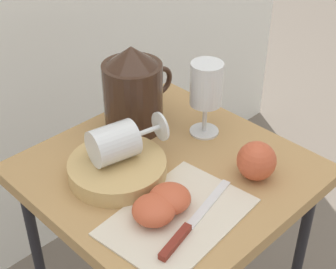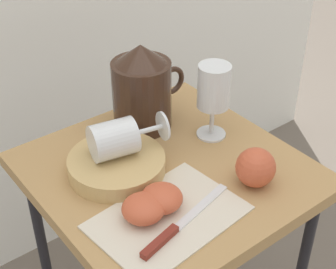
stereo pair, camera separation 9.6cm
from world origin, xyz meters
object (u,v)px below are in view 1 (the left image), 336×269
at_px(table, 168,193).
at_px(apple_whole, 256,161).
at_px(apple_half_right, 170,198).
at_px(knife, 187,228).
at_px(apple_half_left, 154,210).
at_px(wine_glass_upright, 206,88).
at_px(wine_glass_tipped_near, 116,142).
at_px(basket_tray, 117,169).
at_px(pitcher, 133,95).

bearing_deg(table, apple_whole, -54.16).
height_order(apple_half_right, knife, apple_half_right).
distance_m(apple_half_left, apple_whole, 0.23).
distance_m(wine_glass_upright, apple_half_left, 0.31).
height_order(wine_glass_tipped_near, apple_half_left, wine_glass_tipped_near).
height_order(apple_half_left, knife, apple_half_left).
relative_size(apple_half_left, apple_half_right, 1.00).
relative_size(table, apple_half_right, 8.63).
distance_m(table, wine_glass_upright, 0.23).
relative_size(wine_glass_upright, knife, 0.73).
bearing_deg(apple_half_right, wine_glass_tipped_near, 89.29).
xyz_separation_m(table, basket_tray, (-0.09, 0.05, 0.09)).
bearing_deg(table, pitcher, 71.79).
bearing_deg(apple_half_left, wine_glass_upright, 24.59).
bearing_deg(apple_half_left, apple_whole, -12.50).
bearing_deg(pitcher, apple_half_left, -125.29).
distance_m(table, basket_tray, 0.13).
height_order(apple_half_left, apple_whole, apple_whole).
height_order(wine_glass_upright, apple_whole, wine_glass_upright).
relative_size(pitcher, apple_half_right, 2.55).
xyz_separation_m(wine_glass_tipped_near, apple_half_left, (-0.04, -0.15, -0.05)).
distance_m(wine_glass_upright, apple_whole, 0.19).
relative_size(basket_tray, wine_glass_tipped_near, 1.19).
bearing_deg(table, apple_half_left, -144.01).
bearing_deg(basket_tray, table, -29.92).
height_order(wine_glass_tipped_near, apple_half_right, wine_glass_tipped_near).
distance_m(pitcher, apple_half_left, 0.31).
height_order(basket_tray, apple_whole, apple_whole).
xyz_separation_m(table, pitcher, (0.05, 0.16, 0.15)).
distance_m(basket_tray, knife, 0.20).
bearing_deg(wine_glass_tipped_near, apple_whole, -47.70).
xyz_separation_m(table, wine_glass_upright, (0.14, 0.03, 0.18)).
relative_size(pitcher, apple_whole, 2.55).
xyz_separation_m(wine_glass_upright, apple_whole, (-0.04, -0.17, -0.07)).
relative_size(basket_tray, apple_whole, 2.50).
relative_size(basket_tray, wine_glass_upright, 1.14).
distance_m(table, knife, 0.20).
relative_size(basket_tray, apple_half_right, 2.50).
distance_m(pitcher, apple_half_right, 0.29).
xyz_separation_m(table, apple_whole, (0.10, -0.14, 0.11)).
relative_size(basket_tray, knife, 0.84).
xyz_separation_m(table, knife, (-0.10, -0.15, 0.08)).
xyz_separation_m(pitcher, apple_half_right, (-0.13, -0.25, -0.05)).
bearing_deg(apple_half_right, basket_tray, 92.29).
bearing_deg(apple_whole, basket_tray, 134.80).
distance_m(apple_whole, knife, 0.20).
xyz_separation_m(pitcher, knife, (-0.15, -0.31, -0.07)).
height_order(basket_tray, apple_half_right, apple_half_right).
height_order(table, basket_tray, basket_tray).
height_order(wine_glass_upright, apple_half_right, wine_glass_upright).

